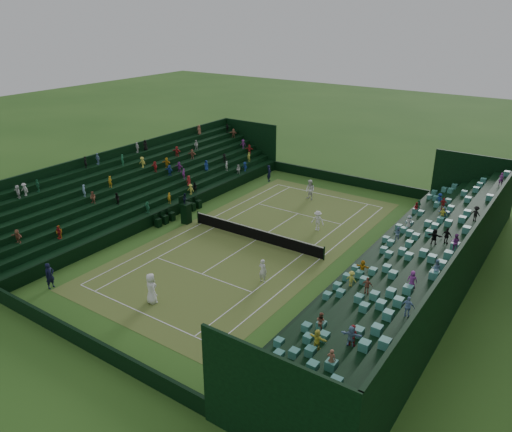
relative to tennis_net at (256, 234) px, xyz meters
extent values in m
plane|color=#2B581B|center=(0.00, 0.00, -0.53)|extent=(160.00, 160.00, 0.00)
cube|color=#427527|center=(0.00, 0.00, -0.52)|extent=(12.97, 26.77, 0.01)
cube|color=black|center=(0.00, 15.88, -0.03)|extent=(17.17, 0.20, 1.00)
cube|color=black|center=(0.00, -15.88, -0.03)|extent=(17.17, 0.20, 1.00)
cube|color=black|center=(8.48, 0.00, -0.03)|extent=(0.20, 31.77, 1.00)
cube|color=black|center=(-8.48, 0.00, -0.03)|extent=(0.20, 31.77, 1.00)
cube|color=black|center=(8.98, 0.00, -0.03)|extent=(0.80, 32.00, 1.00)
cube|color=black|center=(9.79, 0.00, 0.20)|extent=(0.80, 32.00, 1.45)
cube|color=black|center=(10.58, 0.00, 0.42)|extent=(0.80, 32.00, 1.90)
cube|color=black|center=(11.38, 0.00, 0.65)|extent=(0.80, 32.00, 2.35)
cube|color=black|center=(12.18, 0.00, 0.87)|extent=(0.80, 32.00, 2.80)
cube|color=black|center=(12.98, 0.00, 1.10)|extent=(0.80, 32.00, 3.25)
cube|color=black|center=(13.79, 0.00, 1.32)|extent=(0.80, 32.00, 3.70)
cube|color=black|center=(14.59, 0.00, 1.55)|extent=(0.80, 32.00, 4.15)
cube|color=black|center=(15.08, 0.00, 1.92)|extent=(0.20, 32.00, 4.90)
cube|color=black|center=(-8.98, 0.00, -0.03)|extent=(0.80, 32.00, 1.00)
cube|color=black|center=(-9.79, 0.00, 0.20)|extent=(0.80, 32.00, 1.45)
cube|color=black|center=(-10.58, 0.00, 0.42)|extent=(0.80, 32.00, 1.90)
cube|color=black|center=(-11.38, 0.00, 0.65)|extent=(0.80, 32.00, 2.35)
cube|color=black|center=(-12.18, 0.00, 0.87)|extent=(0.80, 32.00, 2.80)
cube|color=black|center=(-12.98, 0.00, 1.10)|extent=(0.80, 32.00, 3.25)
cube|color=black|center=(-13.79, 0.00, 1.32)|extent=(0.80, 32.00, 3.70)
cube|color=black|center=(-14.59, 0.00, 1.55)|extent=(0.80, 32.00, 4.15)
cube|color=black|center=(-15.08, 0.00, 1.92)|extent=(0.20, 32.00, 4.90)
cylinder|color=black|center=(-5.79, 0.00, 0.00)|extent=(0.10, 0.10, 1.06)
cylinder|color=black|center=(5.79, 0.00, 0.00)|extent=(0.10, 0.10, 1.06)
cube|color=black|center=(0.00, 0.00, -0.07)|extent=(11.57, 0.02, 0.86)
cube|color=white|center=(0.00, 0.00, 0.40)|extent=(11.57, 0.04, 0.07)
cube|color=black|center=(-6.58, -0.53, 0.30)|extent=(0.64, 0.64, 1.65)
cube|color=black|center=(-6.58, -0.53, 1.17)|extent=(0.83, 0.83, 0.09)
cube|color=black|center=(-6.90, -0.53, 1.49)|extent=(0.07, 0.83, 0.64)
imported|color=black|center=(-6.58, -0.53, 1.64)|extent=(0.46, 0.51, 0.85)
cube|color=black|center=(-7.96, -2.40, -0.17)|extent=(0.44, 0.44, 0.71)
cube|color=black|center=(-8.18, -2.40, 0.27)|extent=(0.05, 0.44, 0.44)
cube|color=black|center=(-7.96, -1.60, -0.17)|extent=(0.44, 0.44, 0.71)
cube|color=black|center=(-8.18, -1.60, 0.27)|extent=(0.05, 0.44, 0.44)
cube|color=black|center=(-7.96, -0.80, -0.17)|extent=(0.44, 0.44, 0.71)
cube|color=black|center=(-8.18, -0.80, 0.27)|extent=(0.05, 0.44, 0.44)
cube|color=black|center=(-7.96, 1.00, -0.17)|extent=(0.44, 0.44, 0.71)
cube|color=black|center=(-8.18, 1.00, 0.27)|extent=(0.05, 0.44, 0.44)
cube|color=black|center=(-7.96, 1.80, -0.17)|extent=(0.44, 0.44, 0.71)
cube|color=black|center=(-8.18, 1.80, 0.27)|extent=(0.05, 0.44, 0.44)
cube|color=black|center=(-7.96, 2.60, -0.17)|extent=(0.44, 0.44, 0.71)
cube|color=black|center=(-8.18, 2.60, 0.27)|extent=(0.05, 0.44, 0.44)
imported|color=white|center=(-0.22, -10.73, 0.44)|extent=(1.11, 0.91, 1.94)
imported|color=silver|center=(3.92, -4.95, 0.30)|extent=(0.62, 0.42, 1.65)
imported|color=white|center=(-0.83, 10.00, 0.42)|extent=(1.09, 0.96, 1.89)
imported|color=white|center=(2.98, 4.30, 0.30)|extent=(1.12, 0.71, 1.65)
imported|color=black|center=(-6.83, 12.34, 0.32)|extent=(0.58, 0.71, 1.69)
imported|color=black|center=(-6.73, -13.12, 0.34)|extent=(0.46, 0.66, 1.73)
camera|label=1|loc=(19.47, -28.39, 15.89)|focal=35.00mm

